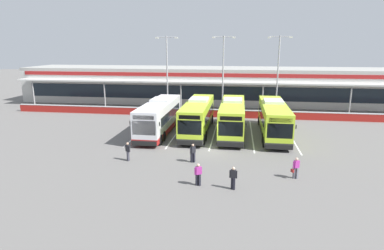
# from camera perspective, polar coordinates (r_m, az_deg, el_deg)

# --- Properties ---
(ground_plane) EXTENTS (200.00, 200.00, 0.00)m
(ground_plane) POSITION_cam_1_polar(r_m,az_deg,el_deg) (30.38, 3.16, -4.41)
(ground_plane) COLOR #605E5B
(terminal_building) EXTENTS (70.00, 13.00, 6.00)m
(terminal_building) POSITION_cam_1_polar(r_m,az_deg,el_deg) (56.10, 5.67, 7.12)
(terminal_building) COLOR #B7B7B2
(terminal_building) RESTS_ON ground
(red_barrier_wall) EXTENTS (60.00, 0.40, 1.10)m
(red_barrier_wall) POSITION_cam_1_polar(r_m,az_deg,el_deg) (44.24, 4.84, 2.12)
(red_barrier_wall) COLOR maroon
(red_barrier_wall) RESTS_ON ground
(coach_bus_leftmost) EXTENTS (2.99, 12.17, 3.78)m
(coach_bus_leftmost) POSITION_cam_1_polar(r_m,az_deg,el_deg) (36.07, -5.84, 1.41)
(coach_bus_leftmost) COLOR silver
(coach_bus_leftmost) RESTS_ON ground
(coach_bus_left_centre) EXTENTS (2.99, 12.17, 3.78)m
(coach_bus_left_centre) POSITION_cam_1_polar(r_m,az_deg,el_deg) (36.02, 1.04, 1.46)
(coach_bus_left_centre) COLOR #B7DB2D
(coach_bus_left_centre) RESTS_ON ground
(coach_bus_centre) EXTENTS (2.99, 12.17, 3.78)m
(coach_bus_centre) POSITION_cam_1_polar(r_m,az_deg,el_deg) (35.80, 7.23, 1.28)
(coach_bus_centre) COLOR #B7DB2D
(coach_bus_centre) RESTS_ON ground
(coach_bus_right_centre) EXTENTS (2.99, 12.17, 3.78)m
(coach_bus_right_centre) POSITION_cam_1_polar(r_m,az_deg,el_deg) (35.90, 14.37, 0.99)
(coach_bus_right_centre) COLOR #B7DB2D
(coach_bus_right_centre) RESTS_ON ground
(bay_stripe_far_west) EXTENTS (0.14, 13.00, 0.01)m
(bay_stripe_far_west) POSITION_cam_1_polar(r_m,az_deg,el_deg) (37.63, -8.85, -0.95)
(bay_stripe_far_west) COLOR silver
(bay_stripe_far_west) RESTS_ON ground
(bay_stripe_west) EXTENTS (0.14, 13.00, 0.01)m
(bay_stripe_west) POSITION_cam_1_polar(r_m,az_deg,el_deg) (36.64, -2.56, -1.20)
(bay_stripe_west) COLOR silver
(bay_stripe_west) RESTS_ON ground
(bay_stripe_mid_west) EXTENTS (0.14, 13.00, 0.01)m
(bay_stripe_mid_west) POSITION_cam_1_polar(r_m,az_deg,el_deg) (36.11, 4.01, -1.45)
(bay_stripe_mid_west) COLOR silver
(bay_stripe_mid_west) RESTS_ON ground
(bay_stripe_centre) EXTENTS (0.14, 13.00, 0.01)m
(bay_stripe_centre) POSITION_cam_1_polar(r_m,az_deg,el_deg) (36.07, 10.68, -1.68)
(bay_stripe_centre) COLOR silver
(bay_stripe_centre) RESTS_ON ground
(bay_stripe_mid_east) EXTENTS (0.14, 13.00, 0.01)m
(bay_stripe_mid_east) POSITION_cam_1_polar(r_m,az_deg,el_deg) (36.52, 17.27, -1.88)
(bay_stripe_mid_east) COLOR silver
(bay_stripe_mid_east) RESTS_ON ground
(pedestrian_with_handbag) EXTENTS (0.64, 0.45, 1.62)m
(pedestrian_with_handbag) POSITION_cam_1_polar(r_m,az_deg,el_deg) (24.84, 18.12, -7.25)
(pedestrian_with_handbag) COLOR slate
(pedestrian_with_handbag) RESTS_ON ground
(pedestrian_in_dark_coat) EXTENTS (0.45, 0.44, 1.62)m
(pedestrian_in_dark_coat) POSITION_cam_1_polar(r_m,az_deg,el_deg) (26.82, 0.15, -4.93)
(pedestrian_in_dark_coat) COLOR black
(pedestrian_in_dark_coat) RESTS_ON ground
(pedestrian_child) EXTENTS (0.54, 0.34, 1.62)m
(pedestrian_child) POSITION_cam_1_polar(r_m,az_deg,el_deg) (22.10, 7.40, -9.26)
(pedestrian_child) COLOR black
(pedestrian_child) RESTS_ON ground
(pedestrian_near_bin) EXTENTS (0.51, 0.41, 1.62)m
(pedestrian_near_bin) POSITION_cam_1_polar(r_m,az_deg,el_deg) (27.75, -11.43, -4.56)
(pedestrian_near_bin) COLOR #33333D
(pedestrian_near_bin) RESTS_ON ground
(pedestrian_approaching_bus) EXTENTS (0.52, 0.35, 1.62)m
(pedestrian_approaching_bus) POSITION_cam_1_polar(r_m,az_deg,el_deg) (22.49, 1.11, -8.72)
(pedestrian_approaching_bus) COLOR black
(pedestrian_approaching_bus) RESTS_ON ground
(lamp_post_west) EXTENTS (3.24, 0.28, 11.00)m
(lamp_post_west) POSITION_cam_1_polar(r_m,az_deg,el_deg) (47.07, -4.48, 9.88)
(lamp_post_west) COLOR #9E9EA3
(lamp_post_west) RESTS_ON ground
(lamp_post_centre) EXTENTS (3.24, 0.28, 11.00)m
(lamp_post_centre) POSITION_cam_1_polar(r_m,az_deg,el_deg) (45.57, 5.59, 9.73)
(lamp_post_centre) COLOR #9E9EA3
(lamp_post_centre) RESTS_ON ground
(lamp_post_east) EXTENTS (3.24, 0.28, 11.00)m
(lamp_post_east) POSITION_cam_1_polar(r_m,az_deg,el_deg) (45.97, 15.15, 9.36)
(lamp_post_east) COLOR #9E9EA3
(lamp_post_east) RESTS_ON ground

